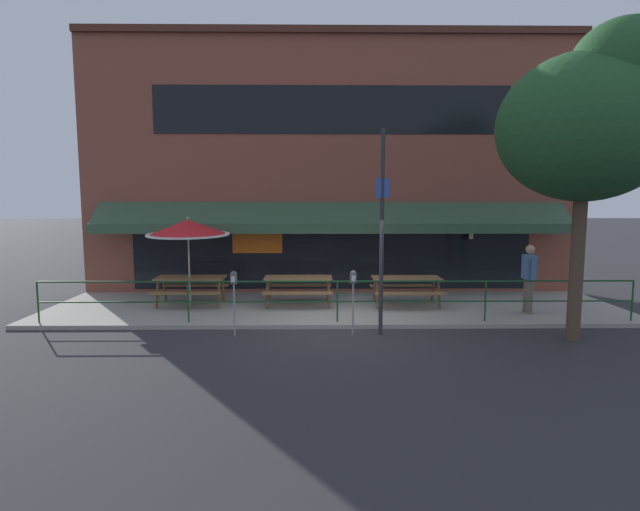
{
  "coord_description": "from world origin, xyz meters",
  "views": [
    {
      "loc": [
        -0.55,
        -11.04,
        2.98
      ],
      "look_at": [
        -0.39,
        1.6,
        1.5
      ],
      "focal_mm": 28.0,
      "sensor_mm": 36.0,
      "label": 1
    }
  ],
  "objects_px": {
    "patio_umbrella_left": "(188,228)",
    "picnic_table_centre": "(298,283)",
    "picnic_table_left": "(191,283)",
    "parking_meter_near": "(234,284)",
    "parking_meter_far": "(353,283)",
    "picnic_table_right": "(406,283)",
    "street_tree_curbside": "(592,118)",
    "pedestrian_walking": "(529,275)",
    "street_sign_pole": "(382,231)"
  },
  "relations": [
    {
      "from": "patio_umbrella_left",
      "to": "picnic_table_centre",
      "type": "bearing_deg",
      "value": 1.31
    },
    {
      "from": "patio_umbrella_left",
      "to": "picnic_table_left",
      "type": "bearing_deg",
      "value": 90.0
    },
    {
      "from": "parking_meter_near",
      "to": "parking_meter_far",
      "type": "distance_m",
      "value": 2.55
    },
    {
      "from": "picnic_table_right",
      "to": "street_tree_curbside",
      "type": "distance_m",
      "value": 5.75
    },
    {
      "from": "picnic_table_centre",
      "to": "pedestrian_walking",
      "type": "height_order",
      "value": "pedestrian_walking"
    },
    {
      "from": "parking_meter_near",
      "to": "parking_meter_far",
      "type": "bearing_deg",
      "value": 1.28
    },
    {
      "from": "pedestrian_walking",
      "to": "street_tree_curbside",
      "type": "bearing_deg",
      "value": -84.55
    },
    {
      "from": "picnic_table_centre",
      "to": "patio_umbrella_left",
      "type": "xyz_separation_m",
      "value": [
        -2.88,
        -0.07,
        1.47
      ]
    },
    {
      "from": "picnic_table_centre",
      "to": "picnic_table_right",
      "type": "xyz_separation_m",
      "value": [
        2.88,
        -0.1,
        0.0
      ]
    },
    {
      "from": "parking_meter_near",
      "to": "street_sign_pole",
      "type": "relative_size",
      "value": 0.32
    },
    {
      "from": "picnic_table_right",
      "to": "street_sign_pole",
      "type": "height_order",
      "value": "street_sign_pole"
    },
    {
      "from": "parking_meter_near",
      "to": "street_tree_curbside",
      "type": "relative_size",
      "value": 0.22
    },
    {
      "from": "pedestrian_walking",
      "to": "street_sign_pole",
      "type": "relative_size",
      "value": 0.39
    },
    {
      "from": "street_sign_pole",
      "to": "patio_umbrella_left",
      "type": "bearing_deg",
      "value": 152.44
    },
    {
      "from": "picnic_table_centre",
      "to": "street_sign_pole",
      "type": "xyz_separation_m",
      "value": [
        1.87,
        -2.54,
        1.56
      ]
    },
    {
      "from": "picnic_table_right",
      "to": "parking_meter_near",
      "type": "distance_m",
      "value": 4.9
    },
    {
      "from": "parking_meter_far",
      "to": "street_tree_curbside",
      "type": "distance_m",
      "value": 5.82
    },
    {
      "from": "picnic_table_left",
      "to": "picnic_table_right",
      "type": "relative_size",
      "value": 1.0
    },
    {
      "from": "picnic_table_right",
      "to": "street_tree_curbside",
      "type": "bearing_deg",
      "value": -43.85
    },
    {
      "from": "pedestrian_walking",
      "to": "picnic_table_right",
      "type": "bearing_deg",
      "value": 163.0
    },
    {
      "from": "pedestrian_walking",
      "to": "street_tree_curbside",
      "type": "height_order",
      "value": "street_tree_curbside"
    },
    {
      "from": "pedestrian_walking",
      "to": "street_tree_curbside",
      "type": "relative_size",
      "value": 0.27
    },
    {
      "from": "picnic_table_centre",
      "to": "street_sign_pole",
      "type": "height_order",
      "value": "street_sign_pole"
    },
    {
      "from": "pedestrian_walking",
      "to": "parking_meter_near",
      "type": "height_order",
      "value": "pedestrian_walking"
    },
    {
      "from": "street_sign_pole",
      "to": "street_tree_curbside",
      "type": "bearing_deg",
      "value": -7.18
    },
    {
      "from": "picnic_table_right",
      "to": "parking_meter_far",
      "type": "height_order",
      "value": "parking_meter_far"
    },
    {
      "from": "picnic_table_left",
      "to": "patio_umbrella_left",
      "type": "distance_m",
      "value": 1.48
    },
    {
      "from": "patio_umbrella_left",
      "to": "pedestrian_walking",
      "type": "distance_m",
      "value": 8.76
    },
    {
      "from": "street_tree_curbside",
      "to": "parking_meter_near",
      "type": "bearing_deg",
      "value": 176.68
    },
    {
      "from": "picnic_table_right",
      "to": "pedestrian_walking",
      "type": "distance_m",
      "value": 3.04
    },
    {
      "from": "picnic_table_centre",
      "to": "parking_meter_near",
      "type": "relative_size",
      "value": 1.27
    },
    {
      "from": "parking_meter_far",
      "to": "street_sign_pole",
      "type": "bearing_deg",
      "value": 3.6
    },
    {
      "from": "patio_umbrella_left",
      "to": "street_tree_curbside",
      "type": "height_order",
      "value": "street_tree_curbside"
    },
    {
      "from": "patio_umbrella_left",
      "to": "picnic_table_right",
      "type": "bearing_deg",
      "value": -0.29
    },
    {
      "from": "patio_umbrella_left",
      "to": "parking_meter_near",
      "type": "xyz_separation_m",
      "value": [
        1.58,
        -2.57,
        -1.03
      ]
    },
    {
      "from": "street_sign_pole",
      "to": "parking_meter_far",
      "type": "bearing_deg",
      "value": -176.4
    },
    {
      "from": "picnic_table_centre",
      "to": "patio_umbrella_left",
      "type": "bearing_deg",
      "value": -178.69
    },
    {
      "from": "parking_meter_far",
      "to": "street_sign_pole",
      "type": "distance_m",
      "value": 1.27
    },
    {
      "from": "picnic_table_centre",
      "to": "pedestrian_walking",
      "type": "relative_size",
      "value": 1.05
    },
    {
      "from": "picnic_table_centre",
      "to": "patio_umbrella_left",
      "type": "distance_m",
      "value": 3.23
    },
    {
      "from": "pedestrian_walking",
      "to": "street_sign_pole",
      "type": "bearing_deg",
      "value": -158.11
    },
    {
      "from": "parking_meter_near",
      "to": "picnic_table_right",
      "type": "bearing_deg",
      "value": 31.36
    },
    {
      "from": "pedestrian_walking",
      "to": "parking_meter_near",
      "type": "relative_size",
      "value": 1.2
    },
    {
      "from": "picnic_table_left",
      "to": "picnic_table_centre",
      "type": "relative_size",
      "value": 1.0
    },
    {
      "from": "parking_meter_near",
      "to": "street_sign_pole",
      "type": "xyz_separation_m",
      "value": [
        3.16,
        0.1,
        1.11
      ]
    },
    {
      "from": "pedestrian_walking",
      "to": "patio_umbrella_left",
      "type": "bearing_deg",
      "value": 173.97
    },
    {
      "from": "pedestrian_walking",
      "to": "parking_meter_far",
      "type": "bearing_deg",
      "value": -160.4
    },
    {
      "from": "pedestrian_walking",
      "to": "parking_meter_near",
      "type": "bearing_deg",
      "value": -166.76
    },
    {
      "from": "parking_meter_far",
      "to": "street_tree_curbside",
      "type": "relative_size",
      "value": 0.22
    },
    {
      "from": "pedestrian_walking",
      "to": "picnic_table_left",
      "type": "bearing_deg",
      "value": 173.23
    }
  ]
}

